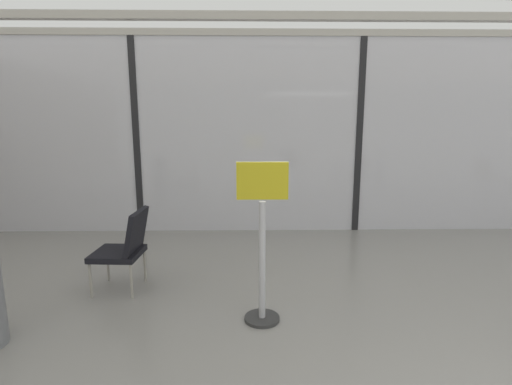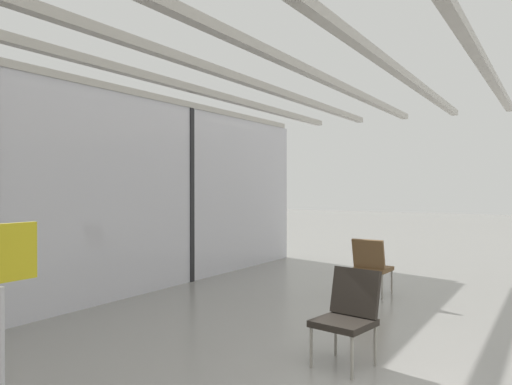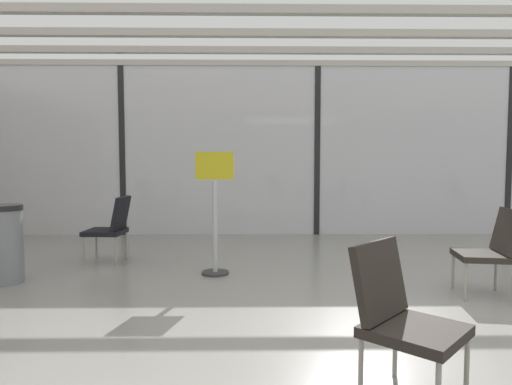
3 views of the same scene
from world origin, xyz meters
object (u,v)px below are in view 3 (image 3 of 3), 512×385
object	(u,v)px
lounge_chair_1	(492,247)
lounge_chair_2	(112,225)
lounge_chair_3	(400,311)
info_sign	(215,217)
trash_bin	(5,244)
parked_airplane	(324,143)

from	to	relation	value
lounge_chair_1	lounge_chair_2	distance (m)	4.49
lounge_chair_1	lounge_chair_3	world-z (taller)	same
lounge_chair_2	info_sign	xyz separation A→B (m)	(1.41, -0.67, 0.18)
lounge_chair_1	lounge_chair_3	distance (m)	2.43
trash_bin	info_sign	size ratio (longest dim) A/B	0.60
lounge_chair_2	info_sign	size ratio (longest dim) A/B	0.60
lounge_chair_1	lounge_chair_2	xyz separation A→B (m)	(-4.20, 1.58, 0.00)
parked_airplane	info_sign	size ratio (longest dim) A/B	9.53
lounge_chair_1	info_sign	world-z (taller)	info_sign
lounge_chair_3	trash_bin	distance (m)	4.26
info_sign	parked_airplane	bearing A→B (deg)	72.99
lounge_chair_2	lounge_chair_3	size ratio (longest dim) A/B	1.00
lounge_chair_3	info_sign	xyz separation A→B (m)	(-1.25, 2.78, 0.18)
lounge_chair_1	info_sign	distance (m)	2.94
info_sign	trash_bin	bearing A→B (deg)	-171.09
lounge_chair_2	trash_bin	size ratio (longest dim) A/B	1.01
trash_bin	lounge_chair_1	bearing A→B (deg)	-6.27
lounge_chair_3	trash_bin	bearing A→B (deg)	98.84
lounge_chair_1	trash_bin	xyz separation A→B (m)	(-5.04, 0.55, -0.06)
parked_airplane	lounge_chair_1	distance (m)	10.11
parked_airplane	trash_bin	bearing A→B (deg)	-118.06
lounge_chair_2	info_sign	bearing A→B (deg)	68.10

